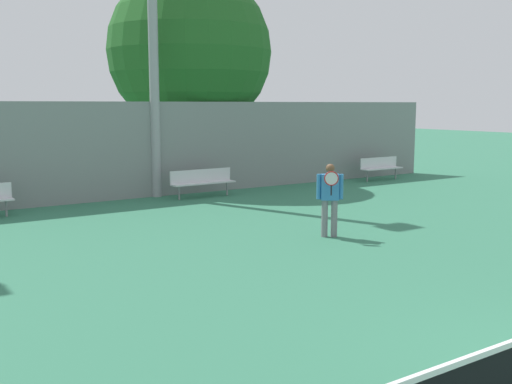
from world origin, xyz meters
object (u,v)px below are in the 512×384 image
(bench_adjacent_court, at_px, (202,180))
(tree_green_tall, at_px, (190,52))
(tennis_player, at_px, (330,196))
(bench_courtside_far, at_px, (380,166))

(bench_adjacent_court, distance_m, tree_green_tall, 5.59)
(bench_adjacent_court, bearing_deg, tree_green_tall, 67.79)
(tennis_player, bearing_deg, tree_green_tall, 114.63)
(tree_green_tall, bearing_deg, bench_adjacent_court, -112.21)
(bench_courtside_far, bearing_deg, tennis_player, -141.15)
(tennis_player, height_order, tree_green_tall, tree_green_tall)
(tennis_player, bearing_deg, bench_courtside_far, 73.62)
(bench_courtside_far, height_order, bench_adjacent_court, same)
(tennis_player, bearing_deg, bench_adjacent_court, 121.26)
(tennis_player, relative_size, bench_courtside_far, 0.85)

